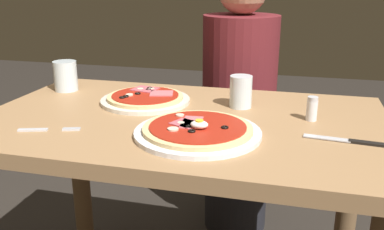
{
  "coord_description": "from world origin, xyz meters",
  "views": [
    {
      "loc": [
        0.31,
        -1.09,
        1.13
      ],
      "look_at": [
        0.05,
        -0.06,
        0.78
      ],
      "focal_mm": 39.64,
      "sensor_mm": 36.0,
      "label": 1
    }
  ],
  "objects": [
    {
      "name": "knife",
      "position": [
        0.45,
        -0.08,
        0.76
      ],
      "size": [
        0.2,
        0.04,
        0.01
      ],
      "color": "silver",
      "rests_on": "dining_table"
    },
    {
      "name": "water_glass_near",
      "position": [
        0.15,
        0.14,
        0.8
      ],
      "size": [
        0.07,
        0.07,
        0.1
      ],
      "color": "silver",
      "rests_on": "dining_table"
    },
    {
      "name": "pizza_foreground",
      "position": [
        0.08,
        -0.13,
        0.77
      ],
      "size": [
        0.32,
        0.32,
        0.05
      ],
      "color": "white",
      "rests_on": "dining_table"
    },
    {
      "name": "water_glass_far",
      "position": [
        -0.47,
        0.18,
        0.8
      ],
      "size": [
        0.08,
        0.08,
        0.1
      ],
      "color": "silver",
      "rests_on": "dining_table"
    },
    {
      "name": "dining_table",
      "position": [
        0.0,
        0.0,
        0.62
      ],
      "size": [
        1.14,
        0.7,
        0.75
      ],
      "color": "#9E754C",
      "rests_on": "ground"
    },
    {
      "name": "diner_person",
      "position": [
        0.06,
        0.69,
        0.56
      ],
      "size": [
        0.32,
        0.32,
        1.18
      ],
      "rotation": [
        0.0,
        0.0,
        3.14
      ],
      "color": "black",
      "rests_on": "ground"
    },
    {
      "name": "pizza_across_left",
      "position": [
        -0.15,
        0.11,
        0.77
      ],
      "size": [
        0.28,
        0.28,
        0.03
      ],
      "color": "silver",
      "rests_on": "dining_table"
    },
    {
      "name": "fork",
      "position": [
        -0.31,
        -0.19,
        0.76
      ],
      "size": [
        0.15,
        0.06,
        0.0
      ],
      "color": "silver",
      "rests_on": "dining_table"
    },
    {
      "name": "salt_shaker",
      "position": [
        0.35,
        0.06,
        0.79
      ],
      "size": [
        0.03,
        0.03,
        0.07
      ],
      "color": "white",
      "rests_on": "dining_table"
    }
  ]
}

